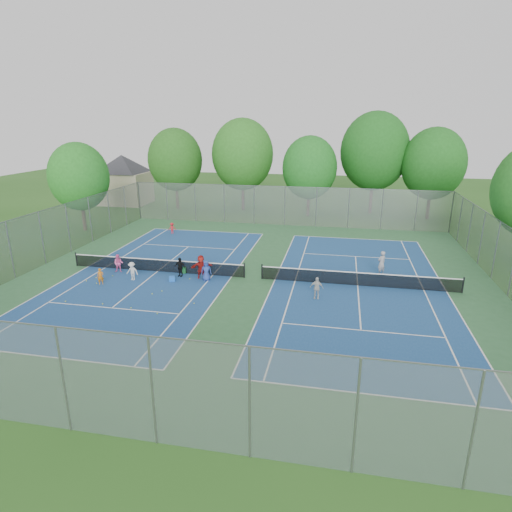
{
  "coord_description": "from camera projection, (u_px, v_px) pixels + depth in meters",
  "views": [
    {
      "loc": [
        5.58,
        -26.9,
        10.32
      ],
      "look_at": [
        0.0,
        1.0,
        1.3
      ],
      "focal_mm": 30.0,
      "sensor_mm": 36.0,
      "label": 1
    }
  ],
  "objects": [
    {
      "name": "ground",
      "position": [
        253.0,
        278.0,
        29.3
      ],
      "size": [
        120.0,
        120.0,
        0.0
      ],
      "primitive_type": "plane",
      "color": "#27551A",
      "rests_on": "ground"
    },
    {
      "name": "court_pad",
      "position": [
        253.0,
        278.0,
        29.3
      ],
      "size": [
        32.0,
        32.0,
        0.01
      ],
      "primitive_type": "cube",
      "color": "#2D6036",
      "rests_on": "ground"
    },
    {
      "name": "court_left",
      "position": [
        158.0,
        271.0,
        30.61
      ],
      "size": [
        10.97,
        23.77,
        0.01
      ],
      "primitive_type": "cube",
      "color": "navy",
      "rests_on": "court_pad"
    },
    {
      "name": "court_right",
      "position": [
        358.0,
        285.0,
        27.99
      ],
      "size": [
        10.97,
        23.77,
        0.01
      ],
      "primitive_type": "cube",
      "color": "navy",
      "rests_on": "court_pad"
    },
    {
      "name": "net_left",
      "position": [
        157.0,
        266.0,
        30.47
      ],
      "size": [
        12.87,
        0.1,
        0.91
      ],
      "primitive_type": "cube",
      "color": "black",
      "rests_on": "ground"
    },
    {
      "name": "net_right",
      "position": [
        358.0,
        279.0,
        27.86
      ],
      "size": [
        12.87,
        0.1,
        0.91
      ],
      "primitive_type": "cube",
      "color": "black",
      "rests_on": "ground"
    },
    {
      "name": "fence_north",
      "position": [
        285.0,
        206.0,
        43.65
      ],
      "size": [
        32.0,
        0.1,
        4.0
      ],
      "primitive_type": "cube",
      "color": "gray",
      "rests_on": "ground"
    },
    {
      "name": "fence_south",
      "position": [
        152.0,
        392.0,
        13.74
      ],
      "size": [
        32.0,
        0.1,
        4.0
      ],
      "primitive_type": "cube",
      "color": "gray",
      "rests_on": "ground"
    },
    {
      "name": "fence_west",
      "position": [
        42.0,
        238.0,
        31.69
      ],
      "size": [
        0.1,
        32.0,
        4.0
      ],
      "primitive_type": "cube",
      "rotation": [
        0.0,
        0.0,
        1.57
      ],
      "color": "gray",
      "rests_on": "ground"
    },
    {
      "name": "house",
      "position": [
        123.0,
        171.0,
        54.57
      ],
      "size": [
        11.03,
        11.03,
        7.3
      ],
      "color": "#B7A88C",
      "rests_on": "ground"
    },
    {
      "name": "tree_nw",
      "position": [
        175.0,
        160.0,
        50.7
      ],
      "size": [
        6.4,
        6.4,
        9.58
      ],
      "color": "#443326",
      "rests_on": "ground"
    },
    {
      "name": "tree_nl",
      "position": [
        243.0,
        155.0,
        49.95
      ],
      "size": [
        7.2,
        7.2,
        10.69
      ],
      "color": "#443326",
      "rests_on": "ground"
    },
    {
      "name": "tree_nc",
      "position": [
        309.0,
        168.0,
        46.93
      ],
      "size": [
        6.0,
        6.0,
        8.85
      ],
      "color": "#443326",
      "rests_on": "ground"
    },
    {
      "name": "tree_nr",
      "position": [
        375.0,
        151.0,
        47.92
      ],
      "size": [
        7.6,
        7.6,
        11.42
      ],
      "color": "#443326",
      "rests_on": "ground"
    },
    {
      "name": "tree_ne",
      "position": [
        433.0,
        164.0,
        45.26
      ],
      "size": [
        6.6,
        6.6,
        9.77
      ],
      "color": "#443326",
      "rests_on": "ground"
    },
    {
      "name": "tree_side_w",
      "position": [
        79.0,
        177.0,
        40.62
      ],
      "size": [
        5.6,
        5.6,
        8.47
      ],
      "color": "#443326",
      "rests_on": "ground"
    },
    {
      "name": "ball_crate",
      "position": [
        172.0,
        279.0,
        28.75
      ],
      "size": [
        0.49,
        0.49,
        0.32
      ],
      "primitive_type": "cube",
      "rotation": [
        0.0,
        0.0,
        0.41
      ],
      "color": "blue",
      "rests_on": "ground"
    },
    {
      "name": "ball_hopper",
      "position": [
        184.0,
        270.0,
        30.19
      ],
      "size": [
        0.27,
        0.27,
        0.47
      ],
      "primitive_type": "cube",
      "rotation": [
        0.0,
        0.0,
        -0.12
      ],
      "color": "#258A3B",
      "rests_on": "ground"
    },
    {
      "name": "student_a",
      "position": [
        101.0,
        277.0,
        28.04
      ],
      "size": [
        0.48,
        0.43,
        1.11
      ],
      "primitive_type": "imported",
      "rotation": [
        0.0,
        0.0,
        0.49
      ],
      "color": "orange",
      "rests_on": "ground"
    },
    {
      "name": "student_b",
      "position": [
        119.0,
        263.0,
        30.35
      ],
      "size": [
        0.73,
        0.62,
        1.3
      ],
      "primitive_type": "imported",
      "rotation": [
        0.0,
        0.0,
        0.22
      ],
      "color": "pink",
      "rests_on": "ground"
    },
    {
      "name": "student_c",
      "position": [
        132.0,
        271.0,
        28.79
      ],
      "size": [
        0.85,
        0.51,
        1.28
      ],
      "primitive_type": "imported",
      "rotation": [
        0.0,
        0.0,
        -0.04
      ],
      "color": "silver",
      "rests_on": "ground"
    },
    {
      "name": "student_d",
      "position": [
        180.0,
        267.0,
        29.48
      ],
      "size": [
        0.86,
        0.53,
        1.37
      ],
      "primitive_type": "imported",
      "rotation": [
        0.0,
        0.0,
        -0.25
      ],
      "color": "black",
      "rests_on": "ground"
    },
    {
      "name": "student_e",
      "position": [
        206.0,
        271.0,
        28.68
      ],
      "size": [
        0.8,
        0.65,
        1.41
      ],
      "primitive_type": "imported",
      "rotation": [
        0.0,
        0.0,
        0.32
      ],
      "color": "#294499",
      "rests_on": "ground"
    },
    {
      "name": "student_f",
      "position": [
        201.0,
        267.0,
        29.15
      ],
      "size": [
        1.52,
        1.25,
        1.63
      ],
      "primitive_type": "imported",
      "rotation": [
        0.0,
        0.0,
        0.6
      ],
      "color": "maroon",
      "rests_on": "ground"
    },
    {
      "name": "child_far_baseline",
      "position": [
        172.0,
        228.0,
        40.71
      ],
      "size": [
        0.79,
        0.62,
        1.08
      ],
      "primitive_type": "imported",
      "rotation": [
        0.0,
        0.0,
        3.5
      ],
      "color": "red",
      "rests_on": "ground"
    },
    {
      "name": "instructor",
      "position": [
        381.0,
        263.0,
        29.67
      ],
      "size": [
        0.76,
        0.73,
        1.75
      ],
      "primitive_type": "imported",
      "rotation": [
        0.0,
        0.0,
        3.84
      ],
      "color": "gray",
      "rests_on": "ground"
    },
    {
      "name": "teen_court_b",
      "position": [
        317.0,
        288.0,
        25.78
      ],
      "size": [
        0.81,
        0.34,
        1.38
      ],
      "primitive_type": "imported",
      "rotation": [
        0.0,
        0.0,
        0.0
      ],
      "color": "beige",
      "rests_on": "ground"
    },
    {
      "name": "tennis_ball_0",
      "position": [
        97.0,
        284.0,
        28.26
      ],
      "size": [
        0.07,
        0.07,
        0.07
      ],
      "primitive_type": "sphere",
      "color": "#C5D130",
      "rests_on": "ground"
    },
    {
      "name": "tennis_ball_1",
      "position": [
        190.0,
        279.0,
        29.12
      ],
      "size": [
        0.07,
        0.07,
        0.07
      ],
      "primitive_type": "sphere",
      "color": "gold",
      "rests_on": "ground"
    },
    {
      "name": "tennis_ball_2",
      "position": [
        113.0,
        276.0,
        29.63
      ],
      "size": [
        0.07,
        0.07,
        0.07
      ],
      "primitive_type": "sphere",
      "color": "#A6C52D",
      "rests_on": "ground"
    },
    {
      "name": "tennis_ball_3",
      "position": [
        157.0,
        314.0,
        23.86
      ],
      "size": [
        0.07,
        0.07,
        0.07
      ],
      "primitive_type": "sphere",
      "color": "#AACA2F",
      "rests_on": "ground"
    },
    {
      "name": "tennis_ball_4",
      "position": [
        103.0,
        304.0,
        25.1
      ],
      "size": [
        0.07,
        0.07,
        0.07
      ],
      "primitive_type": "sphere",
      "color": "gold",
      "rests_on": "ground"
    },
    {
      "name": "tennis_ball_5",
      "position": [
        96.0,
        278.0,
        29.28
      ],
      "size": [
        0.07,
        0.07,
        0.07
      ],
      "primitive_type": "sphere",
      "color": "#EAF338",
      "rests_on": "ground"
    },
    {
      "name": "tennis_ball_6",
      "position": [
        131.0,
        308.0,
        24.58
      ],
      "size": [
        0.07,
        0.07,
        0.07
      ],
      "primitive_type": "sphere",
      "color": "#BBDD33",
      "rests_on": "ground"
    },
    {
      "name": "tennis_ball_7",
      "position": [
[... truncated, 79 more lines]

